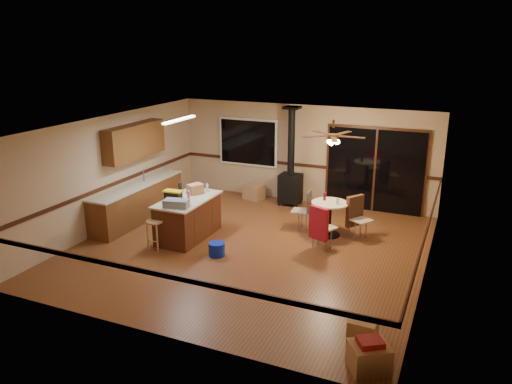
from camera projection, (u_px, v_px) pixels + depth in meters
The scene contains 35 objects.
floor at pixel (250, 248), 10.55m from camera, with size 7.00×7.00×0.00m, color brown.
ceiling at pixel (250, 126), 9.78m from camera, with size 7.00×7.00×0.00m, color silver.
wall_back at pixel (304, 154), 13.23m from camera, with size 7.00×7.00×0.00m, color tan.
wall_front at pixel (150, 254), 7.09m from camera, with size 7.00×7.00×0.00m, color tan.
wall_left at pixel (112, 172), 11.49m from camera, with size 7.00×7.00×0.00m, color tan.
wall_right at pixel (430, 212), 8.84m from camera, with size 7.00×7.00×0.00m, color tan.
chair_rail at pixel (250, 203), 10.25m from camera, with size 7.00×7.00×0.08m, color #37190D, non-canonical shape.
window at pixel (248, 142), 13.74m from camera, with size 1.72×0.10×1.32m, color black.
sliding_door at pixel (375, 171), 12.54m from camera, with size 2.52×0.10×2.10m, color black.
lower_cabinets at pixel (138, 203), 12.07m from camera, with size 0.60×3.00×0.86m, color brown.
countertop at pixel (137, 185), 11.94m from camera, with size 0.64×3.04×0.04m, color beige.
upper_cabinets at pixel (135, 141), 11.86m from camera, with size 0.35×2.00×0.80m, color brown.
kitchen_island at pixel (188, 218), 10.98m from camera, with size 0.88×1.68×0.90m.
wood_stove at pixel (291, 178), 13.08m from camera, with size 0.55×0.50×2.52m.
ceiling_fan at pixel (333, 138), 10.56m from camera, with size 0.24×0.24×0.55m.
fluorescent_strip at pixel (179, 120), 10.74m from camera, with size 0.10×1.20×0.04m, color white.
toolbox_grey at pixel (176, 203), 10.30m from camera, with size 0.50×0.28×0.16m, color slate.
toolbox_black at pixel (173, 196), 10.68m from camera, with size 0.35×0.19×0.20m, color black.
toolbox_yellow_lid at pixel (173, 191), 10.65m from camera, with size 0.41×0.21×0.03m, color gold.
box_on_island at pixel (195, 189), 11.17m from camera, with size 0.24×0.33×0.22m, color #A07247.
bottle_dark at pixel (180, 188), 11.14m from camera, with size 0.08×0.08×0.27m, color black.
bottle_pink at pixel (189, 195), 10.75m from camera, with size 0.06×0.06×0.20m, color #D84C8C.
bottle_white at pixel (207, 188), 11.35m from camera, with size 0.06×0.06×0.17m, color white.
bar_stool at pixel (156, 235), 10.40m from camera, with size 0.35×0.35×0.64m, color tan.
blue_bucket at pixel (217, 249), 10.13m from camera, with size 0.33×0.33×0.28m, color #0C22A8.
dining_table at pixel (329, 213), 11.06m from camera, with size 0.81×0.81×0.78m.
glass_red at pixel (325, 197), 11.10m from camera, with size 0.06×0.06×0.17m, color #590C14.
glass_cream at pixel (337, 201), 10.85m from camera, with size 0.06×0.06×0.13m, color beige.
chair_left at pixel (305, 206), 11.36m from camera, with size 0.44×0.44×0.51m.
chair_near at pixel (320, 223), 10.26m from camera, with size 0.56×0.59×0.70m.
chair_right at pixel (356, 211), 10.96m from camera, with size 0.62×0.60×0.70m.
box_under_window at pixel (254, 192), 13.69m from camera, with size 0.51×0.41×0.41m, color #A07247.
box_corner_a at pixel (369, 357), 6.61m from camera, with size 0.50×0.42×0.38m, color #A07247.
box_corner_b at pixel (363, 330), 7.28m from camera, with size 0.40×0.35×0.33m, color #A07247.
box_small_red at pixel (370, 342), 6.54m from camera, with size 0.32×0.27×0.09m, color maroon.
Camera 1 is at (3.97, -8.88, 4.24)m, focal length 35.00 mm.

